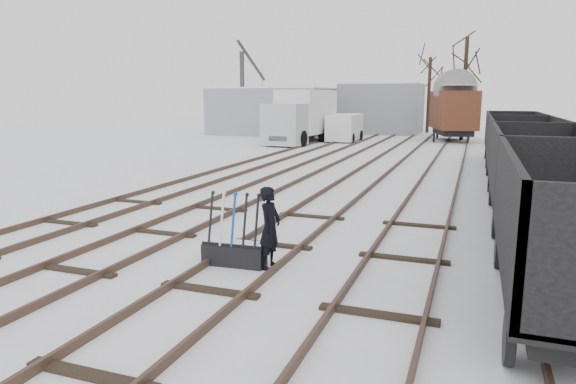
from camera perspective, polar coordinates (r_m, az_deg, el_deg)
name	(u,v)px	position (r m, az deg, el deg)	size (l,w,h in m)	color
ground	(210,292)	(9.38, -8.70, -10.90)	(120.00, 120.00, 0.00)	white
tracks	(366,176)	(21.97, 8.66, 1.79)	(13.90, 52.00, 0.16)	black
shed_left	(274,111)	(46.93, -1.51, 9.02)	(10.00, 8.00, 4.10)	gray
shed_right	(382,108)	(48.34, 10.38, 9.14)	(7.00, 6.00, 4.50)	gray
ground_frame	(234,252)	(10.61, -5.99, -6.62)	(1.32, 0.49, 1.49)	black
worker	(270,228)	(10.25, -2.02, -4.00)	(0.61, 0.40, 1.67)	black
freight_wagon_b	(541,187)	(15.45, 26.25, 0.48)	(2.53, 6.33, 2.58)	black
freight_wagon_c	(522,160)	(21.76, 24.57, 3.29)	(2.53, 6.33, 2.58)	black
freight_wagon_d	(512,145)	(28.12, 23.64, 4.83)	(2.53, 6.33, 2.58)	black
box_van_wagon	(454,109)	(41.17, 17.92, 8.79)	(4.16, 5.99, 4.15)	black
lorry	(302,116)	(37.67, 1.53, 8.45)	(3.15, 8.50, 3.79)	black
panel_van	(345,127)	(39.41, 6.32, 7.17)	(2.09, 4.59, 2.01)	white
crane	(244,111)	(45.02, -4.96, 8.98)	(1.77, 4.72, 7.98)	#333438
tree_far_left	(429,95)	(49.80, 15.37, 10.32)	(0.30, 0.30, 6.84)	black
tree_far_right	(464,89)	(42.25, 18.99, 10.74)	(0.30, 0.30, 7.75)	black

